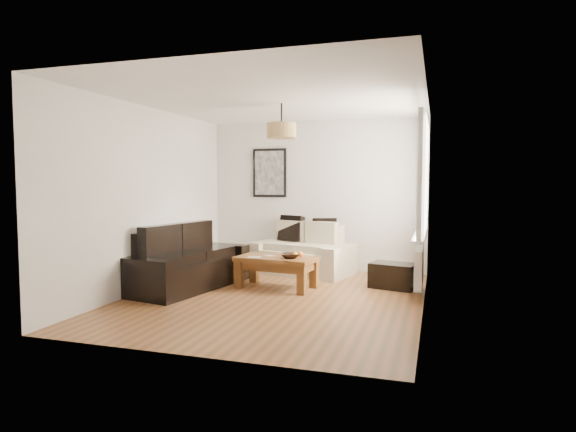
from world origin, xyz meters
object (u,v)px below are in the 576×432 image
(loveseat_cream, at_px, (302,250))
(ottoman, at_px, (393,276))
(sofa_leather, at_px, (187,259))
(coffee_table, at_px, (277,272))

(loveseat_cream, relative_size, ottoman, 2.55)
(sofa_leather, bearing_deg, ottoman, -63.20)
(coffee_table, bearing_deg, sofa_leather, -164.88)
(coffee_table, relative_size, ottoman, 1.77)
(coffee_table, bearing_deg, loveseat_cream, 87.84)
(loveseat_cream, bearing_deg, ottoman, -9.98)
(coffee_table, distance_m, ottoman, 1.69)
(loveseat_cream, height_order, coffee_table, loveseat_cream)
(sofa_leather, height_order, coffee_table, sofa_leather)
(coffee_table, bearing_deg, ottoman, 17.40)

